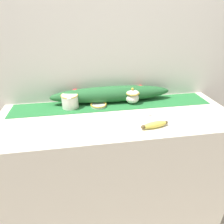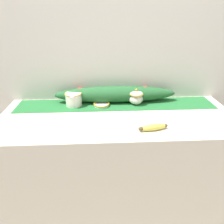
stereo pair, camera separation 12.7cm
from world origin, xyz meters
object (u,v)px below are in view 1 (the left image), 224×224
Objects in this scene: banana at (155,125)px; sugar_bowl at (132,96)px; spoon at (148,114)px; small_dish at (99,105)px; cream_pitcher at (70,100)px.

sugar_bowl is at bearing 96.93° from banana.
sugar_bowl is at bearing 138.83° from spoon.
banana is at bearing -83.07° from sugar_bowl.
cream_pitcher is at bearing 174.49° from small_dish.
small_dish reaches higher than spoon.
sugar_bowl is 1.02× the size of small_dish.
sugar_bowl is (0.46, -0.00, 0.00)m from cream_pitcher.
cream_pitcher is 0.96× the size of spoon.
banana reaches higher than small_dish.
small_dish is at bearing -175.80° from sugar_bowl.
cream_pitcher is 1.17× the size of sugar_bowl.
sugar_bowl reaches higher than banana.
sugar_bowl is 0.65× the size of banana.
small_dish is 0.64× the size of banana.
spoon is (0.31, -0.18, -0.01)m from small_dish.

